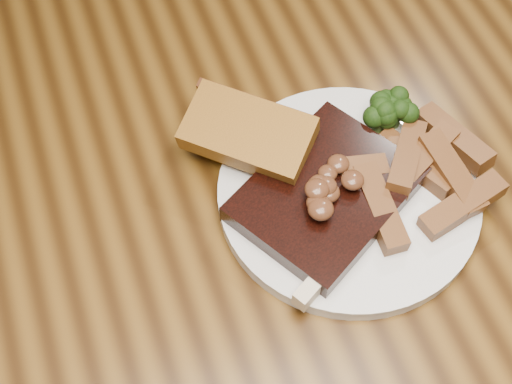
% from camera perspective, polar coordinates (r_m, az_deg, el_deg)
% --- Properties ---
extents(dining_table, '(1.60, 0.90, 0.75)m').
position_cam_1_polar(dining_table, '(0.79, -1.38, -4.32)').
color(dining_table, '#553711').
rests_on(dining_table, ground).
extents(plate, '(0.26, 0.26, 0.01)m').
position_cam_1_polar(plate, '(0.71, 7.38, -0.25)').
color(plate, silver).
rests_on(plate, dining_table).
extents(steak, '(0.21, 0.19, 0.02)m').
position_cam_1_polar(steak, '(0.69, 5.64, -0.19)').
color(steak, black).
rests_on(steak, plate).
extents(steak_bone, '(0.14, 0.09, 0.02)m').
position_cam_1_polar(steak_bone, '(0.66, 7.52, -4.28)').
color(steak_bone, '#C4B498').
rests_on(steak_bone, plate).
extents(mushroom_pile, '(0.07, 0.07, 0.03)m').
position_cam_1_polar(mushroom_pile, '(0.66, 5.01, 0.74)').
color(mushroom_pile, '#4F2A18').
rests_on(mushroom_pile, steak).
extents(garlic_bread, '(0.14, 0.13, 0.03)m').
position_cam_1_polar(garlic_bread, '(0.71, -0.63, 3.75)').
color(garlic_bread, '#8F5C1A').
rests_on(garlic_bread, plate).
extents(potato_wedges, '(0.12, 0.12, 0.02)m').
position_cam_1_polar(potato_wedges, '(0.71, 13.40, 0.88)').
color(potato_wedges, brown).
rests_on(potato_wedges, plate).
extents(broccoli_cluster, '(0.07, 0.07, 0.04)m').
position_cam_1_polar(broccoli_cluster, '(0.74, 10.76, 6.43)').
color(broccoli_cluster, '#1A320B').
rests_on(broccoli_cluster, plate).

